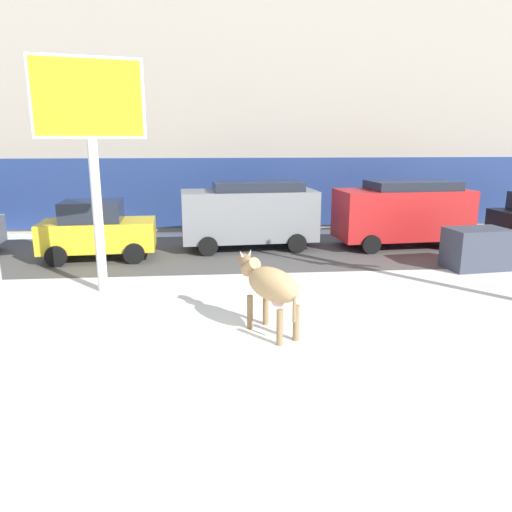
{
  "coord_description": "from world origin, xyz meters",
  "views": [
    {
      "loc": [
        -0.82,
        -7.51,
        3.72
      ],
      "look_at": [
        0.14,
        3.23,
        1.1
      ],
      "focal_mm": 33.73,
      "sensor_mm": 36.0,
      "label": 1
    }
  ],
  "objects_px": {
    "cow_tan": "(270,285)",
    "car_grey_van": "(250,213)",
    "dumpster": "(476,249)",
    "billboard": "(90,113)",
    "car_yellow_hatchback": "(97,230)",
    "pedestrian_near_billboard": "(242,213)",
    "car_red_van": "(403,212)"
  },
  "relations": [
    {
      "from": "cow_tan",
      "to": "dumpster",
      "type": "xyz_separation_m",
      "value": [
        6.61,
        4.33,
        -0.39
      ]
    },
    {
      "from": "car_grey_van",
      "to": "pedestrian_near_billboard",
      "type": "xyz_separation_m",
      "value": [
        -0.14,
        2.38,
        -0.36
      ]
    },
    {
      "from": "billboard",
      "to": "dumpster",
      "type": "distance_m",
      "value": 11.2
    },
    {
      "from": "billboard",
      "to": "car_grey_van",
      "type": "bearing_deg",
      "value": 48.56
    },
    {
      "from": "billboard",
      "to": "pedestrian_near_billboard",
      "type": "bearing_deg",
      "value": 60.65
    },
    {
      "from": "billboard",
      "to": "cow_tan",
      "type": "bearing_deg",
      "value": -38.5
    },
    {
      "from": "billboard",
      "to": "dumpster",
      "type": "xyz_separation_m",
      "value": [
        10.49,
        1.25,
        -3.71
      ]
    },
    {
      "from": "car_yellow_hatchback",
      "to": "car_grey_van",
      "type": "bearing_deg",
      "value": 12.76
    },
    {
      "from": "cow_tan",
      "to": "dumpster",
      "type": "distance_m",
      "value": 7.91
    },
    {
      "from": "cow_tan",
      "to": "billboard",
      "type": "distance_m",
      "value": 5.96
    },
    {
      "from": "car_grey_van",
      "to": "pedestrian_near_billboard",
      "type": "relative_size",
      "value": 2.73
    },
    {
      "from": "billboard",
      "to": "car_yellow_hatchback",
      "type": "relative_size",
      "value": 1.54
    },
    {
      "from": "billboard",
      "to": "dumpster",
      "type": "bearing_deg",
      "value": 6.8
    },
    {
      "from": "car_yellow_hatchback",
      "to": "billboard",
      "type": "bearing_deg",
      "value": -75.97
    },
    {
      "from": "cow_tan",
      "to": "pedestrian_near_billboard",
      "type": "xyz_separation_m",
      "value": [
        0.05,
        10.06,
        -0.11
      ]
    },
    {
      "from": "car_grey_van",
      "to": "pedestrian_near_billboard",
      "type": "height_order",
      "value": "car_grey_van"
    },
    {
      "from": "car_yellow_hatchback",
      "to": "dumpster",
      "type": "height_order",
      "value": "car_yellow_hatchback"
    },
    {
      "from": "cow_tan",
      "to": "car_grey_van",
      "type": "height_order",
      "value": "car_grey_van"
    },
    {
      "from": "cow_tan",
      "to": "pedestrian_near_billboard",
      "type": "bearing_deg",
      "value": 89.74
    },
    {
      "from": "cow_tan",
      "to": "dumpster",
      "type": "bearing_deg",
      "value": 33.25
    },
    {
      "from": "car_grey_van",
      "to": "dumpster",
      "type": "xyz_separation_m",
      "value": [
        6.43,
        -3.35,
        -0.64
      ]
    },
    {
      "from": "pedestrian_near_billboard",
      "to": "dumpster",
      "type": "bearing_deg",
      "value": -41.1
    },
    {
      "from": "car_yellow_hatchback",
      "to": "pedestrian_near_billboard",
      "type": "relative_size",
      "value": 2.09
    },
    {
      "from": "car_grey_van",
      "to": "pedestrian_near_billboard",
      "type": "bearing_deg",
      "value": 93.36
    },
    {
      "from": "pedestrian_near_billboard",
      "to": "car_red_van",
      "type": "bearing_deg",
      "value": -24.77
    },
    {
      "from": "billboard",
      "to": "dumpster",
      "type": "relative_size",
      "value": 3.27
    },
    {
      "from": "billboard",
      "to": "car_grey_van",
      "type": "height_order",
      "value": "billboard"
    },
    {
      "from": "car_grey_van",
      "to": "billboard",
      "type": "bearing_deg",
      "value": -131.44
    },
    {
      "from": "car_red_van",
      "to": "pedestrian_near_billboard",
      "type": "xyz_separation_m",
      "value": [
        -5.56,
        2.56,
        -0.36
      ]
    },
    {
      "from": "car_yellow_hatchback",
      "to": "car_red_van",
      "type": "xyz_separation_m",
      "value": [
        10.35,
        0.93,
        0.32
      ]
    },
    {
      "from": "cow_tan",
      "to": "car_grey_van",
      "type": "xyz_separation_m",
      "value": [
        0.19,
        7.69,
        0.25
      ]
    },
    {
      "from": "billboard",
      "to": "car_yellow_hatchback",
      "type": "height_order",
      "value": "billboard"
    }
  ]
}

